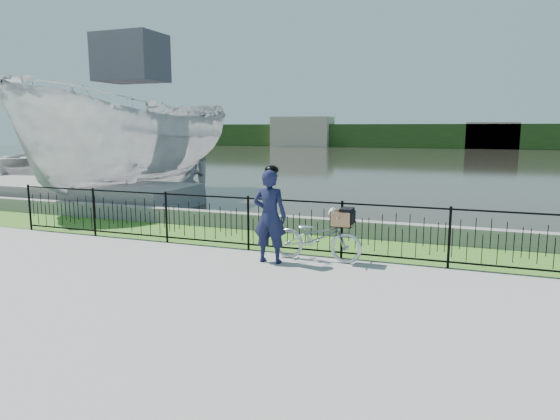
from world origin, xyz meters
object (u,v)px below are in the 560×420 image
at_px(bicycle_rig, 318,237).
at_px(boat_far, 77,158).
at_px(dock, 56,192).
at_px(boat_near, 135,142).
at_px(cyclist, 270,215).

bearing_deg(bicycle_rig, boat_far, 145.74).
distance_m(dock, boat_near, 3.19).
bearing_deg(boat_near, bicycle_rig, -34.42).
relative_size(dock, cyclist, 5.38).
bearing_deg(dock, bicycle_rig, -21.68).
relative_size(boat_near, boat_far, 0.96).
xyz_separation_m(dock, boat_near, (2.22, 1.53, 1.71)).
relative_size(dock, boat_far, 0.92).
relative_size(bicycle_rig, boat_near, 0.17).
xyz_separation_m(boat_near, boat_far, (-6.87, 4.64, -0.99)).
xyz_separation_m(bicycle_rig, cyclist, (-0.82, -0.43, 0.44)).
height_order(bicycle_rig, boat_far, boat_far).
bearing_deg(cyclist, bicycle_rig, 27.58).
relative_size(bicycle_rig, boat_far, 0.16).
height_order(cyclist, boat_near, boat_near).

